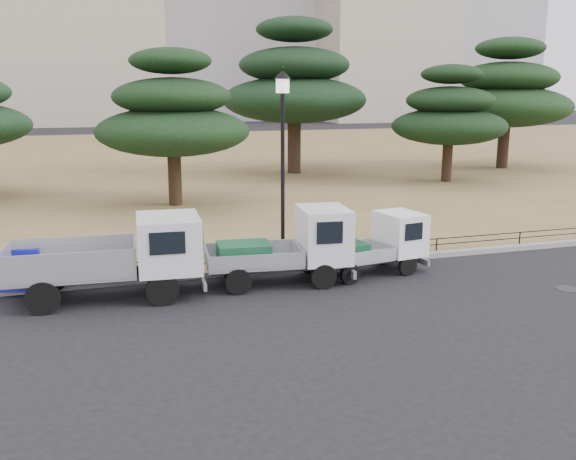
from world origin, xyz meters
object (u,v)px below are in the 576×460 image
object	(u,v)px
truck_large	(118,254)
tarp_pile	(17,270)
street_lamp	(283,135)
truck_kei_rear	(377,244)
truck_kei_front	(290,246)

from	to	relation	value
truck_large	tarp_pile	xyz separation A→B (m)	(-2.42, 1.29, -0.55)
street_lamp	truck_kei_rear	bearing A→B (deg)	-28.68
truck_kei_rear	street_lamp	bearing A→B (deg)	142.43
truck_kei_front	tarp_pile	world-z (taller)	truck_kei_front
truck_kei_rear	tarp_pile	distance (m)	9.41
truck_kei_front	truck_kei_rear	bearing A→B (deg)	8.99
tarp_pile	truck_kei_front	bearing A→B (deg)	-11.05
truck_large	tarp_pile	size ratio (longest dim) A/B	2.68
truck_kei_front	street_lamp	xyz separation A→B (m)	(0.25, 1.42, 2.78)
truck_large	street_lamp	world-z (taller)	street_lamp
street_lamp	truck_large	bearing A→B (deg)	-163.15
street_lamp	tarp_pile	xyz separation A→B (m)	(-7.01, -0.10, -3.21)
truck_large	tarp_pile	bearing A→B (deg)	155.91
truck_kei_rear	tarp_pile	world-z (taller)	truck_kei_rear
truck_large	truck_kei_rear	xyz separation A→B (m)	(6.91, 0.12, -0.28)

